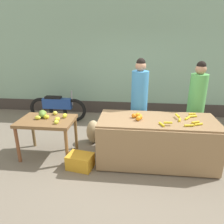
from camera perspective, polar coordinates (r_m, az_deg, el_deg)
ground_plane at (r=4.11m, az=3.90°, el=-12.72°), size 24.00×24.00×0.00m
market_wall_back at (r=6.20m, az=5.43°, el=14.66°), size 9.83×0.23×3.41m
fruit_stall_counter at (r=3.91m, az=12.00°, el=-7.79°), size 2.08×0.90×0.84m
side_table_wooden at (r=4.13m, az=-17.44°, el=-3.24°), size 1.02×0.71×0.75m
banana_bunch_pile at (r=3.75m, az=19.23°, el=-2.15°), size 0.73×0.60×0.07m
orange_pile at (r=3.71m, az=7.11°, el=-1.15°), size 0.19×0.27×0.09m
mango_papaya_pile at (r=4.16m, az=-17.43°, el=-0.81°), size 0.59×0.57×0.14m
vendor_woman_blue_shirt at (r=4.35m, az=7.45°, el=2.48°), size 0.34×0.34×1.84m
vendor_woman_green_shirt at (r=4.62m, az=22.04°, el=1.83°), size 0.34×0.34×1.78m
parked_motorcycle at (r=5.95m, az=-14.73°, el=1.35°), size 1.60×0.18×0.88m
produce_crate at (r=3.83m, az=-8.72°, el=-13.23°), size 0.49×0.39×0.26m
produce_sack at (r=4.61m, az=-5.14°, el=-5.36°), size 0.35×0.40×0.51m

